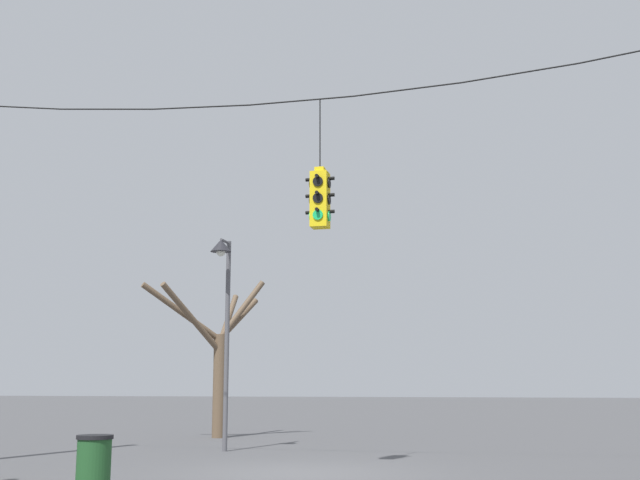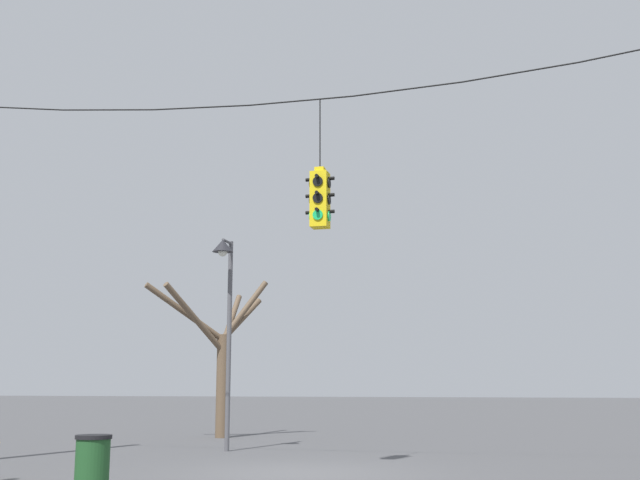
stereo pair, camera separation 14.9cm
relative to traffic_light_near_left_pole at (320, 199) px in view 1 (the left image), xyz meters
The scene contains 6 objects.
ground_plane 5.25m from the traffic_light_near_left_pole, behind, with size 200.00×200.00×0.00m, color #4C4C4F.
span_wire 2.28m from the traffic_light_near_left_pole, behind, with size 15.15×0.03×0.57m.
traffic_light_near_left_pole is the anchor object (origin of this frame).
street_lamp 5.52m from the traffic_light_near_left_pole, 130.53° to the left, with size 0.53×0.90×5.30m.
bare_tree 11.08m from the traffic_light_near_left_pole, 121.30° to the left, with size 3.21×3.72×5.01m.
trash_bin 6.59m from the traffic_light_near_left_pole, 124.93° to the right, with size 0.55×0.55×0.88m.
Camera 1 is at (4.01, -14.96, 1.61)m, focal length 45.00 mm.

